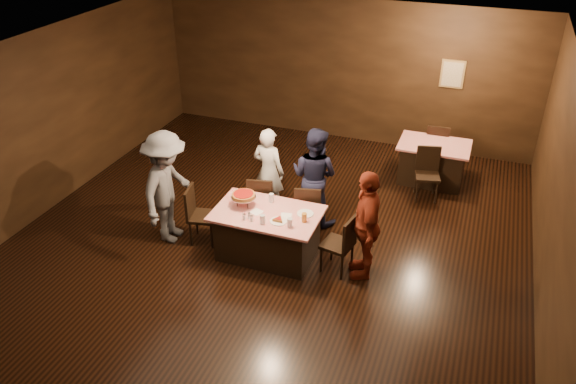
% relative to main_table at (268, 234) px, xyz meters
% --- Properties ---
extents(room, '(10.00, 10.04, 3.02)m').
position_rel_main_table_xyz_m(room, '(-0.11, -0.36, 1.75)').
color(room, black).
rests_on(room, ground).
extents(main_table, '(1.60, 1.00, 0.77)m').
position_rel_main_table_xyz_m(main_table, '(0.00, 0.00, 0.00)').
color(main_table, '#B90D0C').
rests_on(main_table, ground).
extents(back_table, '(1.30, 0.90, 0.77)m').
position_rel_main_table_xyz_m(back_table, '(2.04, 3.27, 0.00)').
color(back_table, red).
rests_on(back_table, ground).
extents(chair_far_left, '(0.50, 0.50, 0.95)m').
position_rel_main_table_xyz_m(chair_far_left, '(-0.40, 0.75, 0.09)').
color(chair_far_left, black).
rests_on(chair_far_left, ground).
extents(chair_far_right, '(0.51, 0.51, 0.95)m').
position_rel_main_table_xyz_m(chair_far_right, '(0.40, 0.75, 0.09)').
color(chair_far_right, black).
rests_on(chair_far_right, ground).
extents(chair_end_left, '(0.50, 0.50, 0.95)m').
position_rel_main_table_xyz_m(chair_end_left, '(-1.10, 0.00, 0.09)').
color(chair_end_left, black).
rests_on(chair_end_left, ground).
extents(chair_end_right, '(0.49, 0.49, 0.95)m').
position_rel_main_table_xyz_m(chair_end_right, '(1.10, 0.00, 0.09)').
color(chair_end_right, black).
rests_on(chair_end_right, ground).
extents(chair_back_near, '(0.51, 0.51, 0.95)m').
position_rel_main_table_xyz_m(chair_back_near, '(2.04, 2.57, 0.09)').
color(chair_back_near, black).
rests_on(chair_back_near, ground).
extents(chair_back_far, '(0.43, 0.43, 0.95)m').
position_rel_main_table_xyz_m(chair_back_far, '(2.04, 3.87, 0.09)').
color(chair_back_far, black).
rests_on(chair_back_far, ground).
extents(diner_white_jacket, '(0.62, 0.45, 1.57)m').
position_rel_main_table_xyz_m(diner_white_jacket, '(-0.45, 1.18, 0.40)').
color(diner_white_jacket, silver).
rests_on(diner_white_jacket, ground).
extents(diner_navy_hoodie, '(0.93, 0.79, 1.68)m').
position_rel_main_table_xyz_m(diner_navy_hoodie, '(0.35, 1.20, 0.46)').
color(diner_navy_hoodie, '#191B33').
rests_on(diner_navy_hoodie, ground).
extents(diner_grey_knit, '(0.74, 1.23, 1.86)m').
position_rel_main_table_xyz_m(diner_grey_knit, '(-1.62, -0.10, 0.54)').
color(diner_grey_knit, slate).
rests_on(diner_grey_knit, ground).
extents(diner_red_shirt, '(0.70, 1.07, 1.70)m').
position_rel_main_table_xyz_m(diner_red_shirt, '(1.49, 0.07, 0.46)').
color(diner_red_shirt, maroon).
rests_on(diner_red_shirt, ground).
extents(pizza_stand, '(0.38, 0.38, 0.22)m').
position_rel_main_table_xyz_m(pizza_stand, '(-0.40, 0.05, 0.57)').
color(pizza_stand, black).
rests_on(pizza_stand, main_table).
extents(plate_with_slice, '(0.25, 0.25, 0.06)m').
position_rel_main_table_xyz_m(plate_with_slice, '(0.25, -0.18, 0.41)').
color(plate_with_slice, white).
rests_on(plate_with_slice, main_table).
extents(plate_empty, '(0.25, 0.25, 0.01)m').
position_rel_main_table_xyz_m(plate_empty, '(0.55, 0.15, 0.39)').
color(plate_empty, white).
rests_on(plate_empty, main_table).
extents(glass_front_left, '(0.08, 0.08, 0.14)m').
position_rel_main_table_xyz_m(glass_front_left, '(0.05, -0.30, 0.46)').
color(glass_front_left, silver).
rests_on(glass_front_left, main_table).
extents(glass_front_right, '(0.08, 0.08, 0.14)m').
position_rel_main_table_xyz_m(glass_front_right, '(0.45, -0.25, 0.46)').
color(glass_front_right, silver).
rests_on(glass_front_right, main_table).
extents(glass_amber, '(0.08, 0.08, 0.14)m').
position_rel_main_table_xyz_m(glass_amber, '(0.60, -0.05, 0.46)').
color(glass_amber, '#BF7F26').
rests_on(glass_amber, main_table).
extents(glass_back, '(0.08, 0.08, 0.14)m').
position_rel_main_table_xyz_m(glass_back, '(-0.05, 0.30, 0.46)').
color(glass_back, silver).
rests_on(glass_back, main_table).
extents(condiments, '(0.17, 0.10, 0.09)m').
position_rel_main_table_xyz_m(condiments, '(-0.18, -0.28, 0.43)').
color(condiments, silver).
rests_on(condiments, main_table).
extents(napkin_center, '(0.19, 0.19, 0.01)m').
position_rel_main_table_xyz_m(napkin_center, '(0.30, 0.00, 0.39)').
color(napkin_center, white).
rests_on(napkin_center, main_table).
extents(napkin_left, '(0.21, 0.21, 0.01)m').
position_rel_main_table_xyz_m(napkin_left, '(-0.15, -0.05, 0.39)').
color(napkin_left, white).
rests_on(napkin_left, main_table).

